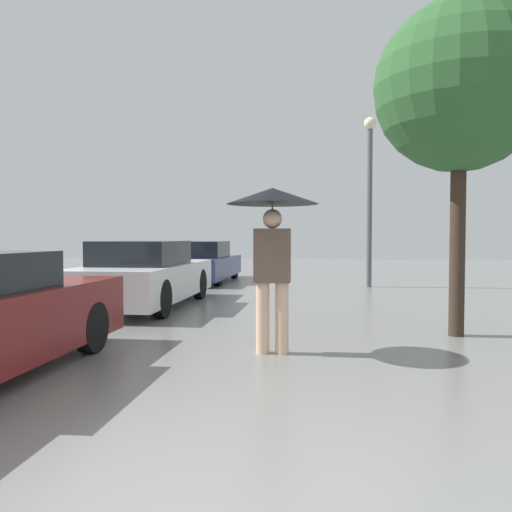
{
  "coord_description": "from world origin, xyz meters",
  "views": [
    {
      "loc": [
        0.3,
        -1.97,
        1.4
      ],
      "look_at": [
        -0.45,
        3.94,
        1.17
      ],
      "focal_mm": 35.0,
      "sensor_mm": 36.0,
      "label": 1
    }
  ],
  "objects_px": {
    "parked_car_middle": "(145,276)",
    "pedestrian": "(272,223)",
    "tree": "(460,88)",
    "parked_car_farthest": "(200,263)",
    "street_lamp": "(370,182)"
  },
  "relations": [
    {
      "from": "parked_car_middle",
      "to": "parked_car_farthest",
      "type": "distance_m",
      "value": 5.66
    },
    {
      "from": "tree",
      "to": "parked_car_middle",
      "type": "bearing_deg",
      "value": 156.87
    },
    {
      "from": "pedestrian",
      "to": "parked_car_farthest",
      "type": "height_order",
      "value": "pedestrian"
    },
    {
      "from": "parked_car_middle",
      "to": "parked_car_farthest",
      "type": "height_order",
      "value": "parked_car_middle"
    },
    {
      "from": "pedestrian",
      "to": "tree",
      "type": "xyz_separation_m",
      "value": [
        2.48,
        1.39,
        1.91
      ]
    },
    {
      "from": "parked_car_farthest",
      "to": "tree",
      "type": "relative_size",
      "value": 0.96
    },
    {
      "from": "tree",
      "to": "street_lamp",
      "type": "xyz_separation_m",
      "value": [
        -0.54,
        6.9,
        -0.53
      ]
    },
    {
      "from": "parked_car_middle",
      "to": "tree",
      "type": "distance_m",
      "value": 6.51
    },
    {
      "from": "parked_car_farthest",
      "to": "parked_car_middle",
      "type": "bearing_deg",
      "value": -87.62
    },
    {
      "from": "tree",
      "to": "parked_car_farthest",
      "type": "bearing_deg",
      "value": 125.26
    },
    {
      "from": "parked_car_middle",
      "to": "pedestrian",
      "type": "bearing_deg",
      "value": -51.78
    },
    {
      "from": "parked_car_middle",
      "to": "street_lamp",
      "type": "height_order",
      "value": "street_lamp"
    },
    {
      "from": "pedestrian",
      "to": "parked_car_middle",
      "type": "bearing_deg",
      "value": 128.22
    },
    {
      "from": "parked_car_farthest",
      "to": "tree",
      "type": "height_order",
      "value": "tree"
    },
    {
      "from": "parked_car_farthest",
      "to": "pedestrian",
      "type": "bearing_deg",
      "value": -71.42
    }
  ]
}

